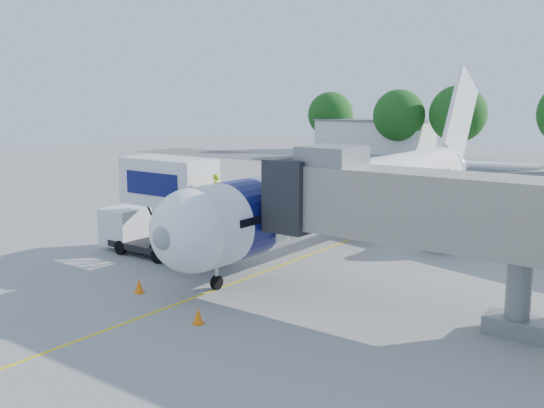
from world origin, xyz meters
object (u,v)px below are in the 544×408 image
Objects in this scene: aircraft at (362,190)px; jet_bridge at (406,207)px; ground_tug at (58,298)px; catering_hiloader at (161,208)px.

aircraft reaches higher than jet_bridge.
catering_hiloader is at bearing 89.60° from ground_tug.
jet_bridge is 14.34m from ground_tug.
jet_bridge is at bearing 17.61° from ground_tug.
aircraft is 13.77m from jet_bridge.
aircraft is at bearing 125.70° from jet_bridge.
ground_tug is at bearing -97.54° from aircraft.
aircraft is 8.81× the size of ground_tug.
ground_tug is at bearing -68.00° from catering_hiloader.
catering_hiloader reaches higher than ground_tug.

